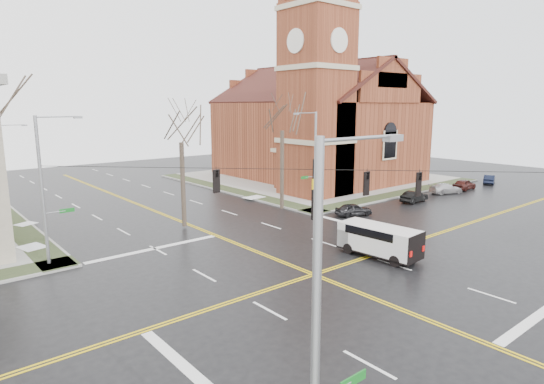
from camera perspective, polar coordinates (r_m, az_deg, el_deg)
ground at (r=27.06m, az=5.27°, el=-10.28°), size 120.00×120.00×0.00m
sidewalks at (r=27.04m, az=5.27°, el=-10.13°), size 80.00×80.00×0.17m
road_markings at (r=27.06m, az=5.27°, el=-10.27°), size 100.00×100.00×0.01m
church at (r=60.30m, az=5.49°, el=9.58°), size 24.28×27.48×27.50m
signal_pole_ne at (r=41.66m, az=5.27°, el=4.22°), size 2.75×0.22×9.00m
signal_pole_nw at (r=30.40m, az=-26.60°, el=0.64°), size 2.75×0.22×9.00m
signal_pole_sw at (r=10.30m, az=6.25°, el=-16.96°), size 2.75×0.22×9.00m
span_wires at (r=25.50m, az=5.51°, el=2.83°), size 23.02×23.02×0.03m
traffic_signals at (r=25.15m, az=6.55°, el=0.97°), size 8.21×8.26×1.30m
streetlight_north_a at (r=46.65m, az=-30.48°, el=2.88°), size 2.30×0.20×8.00m
cargo_van at (r=30.53m, az=12.95°, el=-5.66°), size 2.53×5.51×2.03m
parked_car_a at (r=41.17m, az=10.21°, el=-2.18°), size 3.57×2.43×1.13m
parked_car_b at (r=48.35m, az=17.42°, el=-0.56°), size 3.56×1.38×1.15m
parked_car_c at (r=54.31m, az=20.98°, el=0.41°), size 4.18×2.85×1.12m
parked_car_d at (r=57.47m, az=22.97°, el=0.89°), size 3.79×1.71×1.26m
parked_car_e at (r=63.27m, az=25.61°, el=1.46°), size 3.63×2.38×1.13m
tree_nw_near at (r=36.20m, az=-11.33°, el=6.82°), size 4.00×4.00×10.09m
tree_ne at (r=41.88m, az=1.29°, el=8.37°), size 4.00×4.00×10.93m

